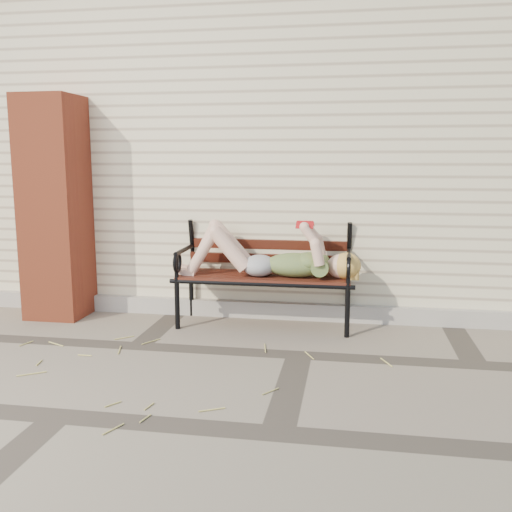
# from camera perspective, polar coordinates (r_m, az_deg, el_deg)

# --- Properties ---
(ground) EXTENTS (80.00, 80.00, 0.00)m
(ground) POSITION_cam_1_polar(r_m,az_deg,el_deg) (4.31, 4.33, -9.85)
(ground) COLOR #77695B
(ground) RESTS_ON ground
(house_wall) EXTENTS (8.00, 4.00, 3.00)m
(house_wall) POSITION_cam_1_polar(r_m,az_deg,el_deg) (7.06, 6.76, 10.04)
(house_wall) COLOR beige
(house_wall) RESTS_ON ground
(house_roof) EXTENTS (8.30, 4.30, 0.30)m
(house_roof) POSITION_cam_1_polar(r_m,az_deg,el_deg) (7.27, 7.04, 23.17)
(house_roof) COLOR #433530
(house_roof) RESTS_ON house_wall
(foundation_strip) EXTENTS (8.00, 0.10, 0.15)m
(foundation_strip) POSITION_cam_1_polar(r_m,az_deg,el_deg) (5.21, 5.33, -5.56)
(foundation_strip) COLOR #A9A399
(foundation_strip) RESTS_ON ground
(brick_pillar) EXTENTS (0.50, 0.50, 2.00)m
(brick_pillar) POSITION_cam_1_polar(r_m,az_deg,el_deg) (5.50, -19.42, 4.53)
(brick_pillar) COLOR #AE4527
(brick_pillar) RESTS_ON ground
(garden_bench) EXTENTS (1.63, 0.65, 1.06)m
(garden_bench) POSITION_cam_1_polar(r_m,az_deg,el_deg) (5.00, 1.01, -0.10)
(garden_bench) COLOR black
(garden_bench) RESTS_ON ground
(reading_woman) EXTENTS (1.54, 0.35, 0.48)m
(reading_woman) POSITION_cam_1_polar(r_m,az_deg,el_deg) (4.86, 0.94, 0.05)
(reading_woman) COLOR #0A3346
(reading_woman) RESTS_ON ground
(straw_scatter) EXTENTS (2.73, 1.61, 0.01)m
(straw_scatter) POSITION_cam_1_polar(r_m,az_deg,el_deg) (3.83, -8.41, -12.36)
(straw_scatter) COLOR tan
(straw_scatter) RESTS_ON ground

